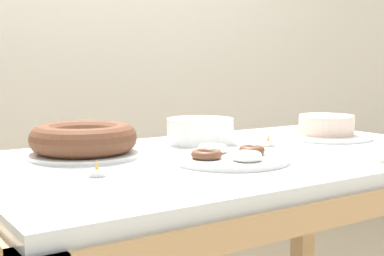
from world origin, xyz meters
TOP-DOWN VIEW (x-y plane):
  - wall_back at (0.00, 1.44)m, footprint 8.00×0.10m
  - dining_table at (0.00, 0.00)m, footprint 1.43×0.85m
  - cake_chocolate_round at (0.46, 0.07)m, footprint 0.31×0.31m
  - cake_golden_bundt at (-0.37, 0.18)m, footprint 0.30×0.30m
  - pastry_platter at (-0.09, -0.10)m, footprint 0.30×0.30m
  - plate_stack at (0.03, 0.20)m, footprint 0.21×0.21m
  - tealight_left_edge at (0.17, 0.04)m, footprint 0.04×0.04m
  - tealight_near_cakes at (-0.44, -0.08)m, footprint 0.04×0.04m
  - tealight_centre at (0.61, 0.21)m, footprint 0.04×0.04m

SIDE VIEW (x-z plane):
  - dining_table at x=0.00m, z-range 0.28..1.06m
  - tealight_left_edge at x=0.17m, z-range 0.77..0.81m
  - tealight_near_cakes at x=-0.44m, z-range 0.77..0.81m
  - tealight_centre at x=0.61m, z-range 0.77..0.81m
  - pastry_platter at x=-0.09m, z-range 0.77..0.81m
  - cake_chocolate_round at x=0.46m, z-range 0.77..0.85m
  - plate_stack at x=0.03m, z-range 0.78..0.86m
  - cake_golden_bundt at x=-0.37m, z-range 0.78..0.87m
  - wall_back at x=0.00m, z-range 0.00..2.60m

